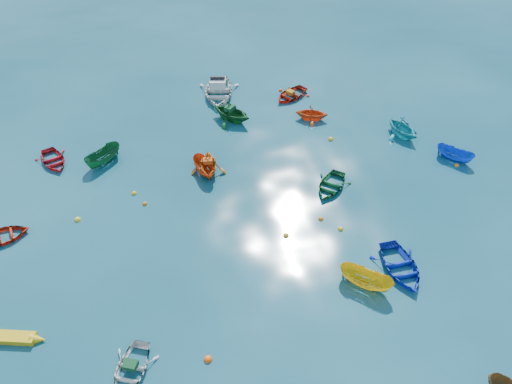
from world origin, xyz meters
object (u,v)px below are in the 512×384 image
object	(u,v)px
kayak_yellow	(0,339)
motorboat_white	(219,95)
dinghy_white_near	(131,372)
dinghy_blue_se	(400,270)

from	to	relation	value
kayak_yellow	motorboat_white	xyz separation A→B (m)	(14.59, 18.36, 0.00)
dinghy_white_near	kayak_yellow	size ratio (longest dim) A/B	0.69
dinghy_blue_se	motorboat_white	bearing A→B (deg)	107.22
dinghy_white_near	dinghy_blue_se	xyz separation A→B (m)	(14.15, 1.91, 0.00)
dinghy_white_near	dinghy_blue_se	bearing A→B (deg)	34.57
dinghy_blue_se	kayak_yellow	distance (m)	19.90
motorboat_white	dinghy_white_near	bearing A→B (deg)	-96.99
dinghy_blue_se	motorboat_white	distance (m)	20.51
kayak_yellow	motorboat_white	distance (m)	23.46
motorboat_white	kayak_yellow	bearing A→B (deg)	-113.19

